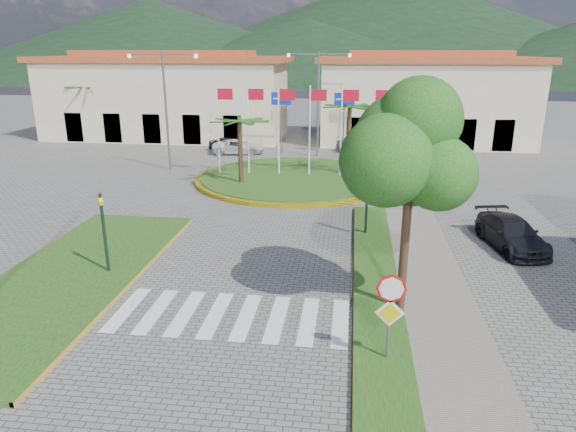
# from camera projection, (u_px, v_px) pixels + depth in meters

# --- Properties ---
(ground) EXTENTS (160.00, 160.00, 0.00)m
(ground) POSITION_uv_depth(u_px,v_px,m) (190.00, 395.00, 12.67)
(ground) COLOR slate
(ground) RESTS_ON ground
(sidewalk_right) EXTENTS (4.00, 28.00, 0.15)m
(sidewalk_right) POSITION_uv_depth(u_px,v_px,m) (428.00, 363.00, 13.81)
(sidewalk_right) COLOR gray
(sidewalk_right) RESTS_ON ground
(verge_right) EXTENTS (1.60, 28.00, 0.18)m
(verge_right) POSITION_uv_depth(u_px,v_px,m) (383.00, 360.00, 13.95)
(verge_right) COLOR #1A4012
(verge_right) RESTS_ON ground
(median_left) EXTENTS (5.00, 14.00, 0.18)m
(median_left) POSITION_uv_depth(u_px,v_px,m) (70.00, 276.00, 19.07)
(median_left) COLOR #1A4012
(median_left) RESTS_ON ground
(crosswalk) EXTENTS (8.00, 3.00, 0.01)m
(crosswalk) POSITION_uv_depth(u_px,v_px,m) (228.00, 315.00, 16.44)
(crosswalk) COLOR silver
(crosswalk) RESTS_ON ground
(roundabout_island) EXTENTS (12.70, 12.70, 6.00)m
(roundabout_island) POSITION_uv_depth(u_px,v_px,m) (293.00, 178.00, 33.37)
(roundabout_island) COLOR yellow
(roundabout_island) RESTS_ON ground
(stop_sign) EXTENTS (0.80, 0.11, 2.65)m
(stop_sign) POSITION_uv_depth(u_px,v_px,m) (390.00, 304.00, 13.38)
(stop_sign) COLOR slate
(stop_sign) RESTS_ON ground
(deciduous_tree) EXTENTS (3.60, 3.60, 6.80)m
(deciduous_tree) POSITION_uv_depth(u_px,v_px,m) (412.00, 154.00, 15.12)
(deciduous_tree) COLOR black
(deciduous_tree) RESTS_ON ground
(traffic_light_left) EXTENTS (0.15, 0.18, 3.20)m
(traffic_light_left) POSITION_uv_depth(u_px,v_px,m) (104.00, 226.00, 18.82)
(traffic_light_left) COLOR black
(traffic_light_left) RESTS_ON ground
(traffic_light_right) EXTENTS (0.15, 0.18, 3.20)m
(traffic_light_right) POSITION_uv_depth(u_px,v_px,m) (367.00, 195.00, 22.85)
(traffic_light_right) COLOR black
(traffic_light_right) RESTS_ON ground
(traffic_light_far) EXTENTS (0.18, 0.15, 3.20)m
(traffic_light_far) POSITION_uv_depth(u_px,v_px,m) (414.00, 143.00, 35.64)
(traffic_light_far) COLOR black
(traffic_light_far) RESTS_ON ground
(direction_sign_west) EXTENTS (1.60, 0.14, 5.20)m
(direction_sign_west) POSITION_uv_depth(u_px,v_px,m) (281.00, 110.00, 41.03)
(direction_sign_west) COLOR slate
(direction_sign_west) RESTS_ON ground
(direction_sign_east) EXTENTS (1.60, 0.14, 5.20)m
(direction_sign_east) POSITION_uv_depth(u_px,v_px,m) (344.00, 110.00, 40.43)
(direction_sign_east) COLOR slate
(direction_sign_east) RESTS_ON ground
(street_lamp_centre) EXTENTS (4.80, 0.16, 8.00)m
(street_lamp_centre) POSITION_uv_depth(u_px,v_px,m) (318.00, 99.00, 39.45)
(street_lamp_centre) COLOR slate
(street_lamp_centre) RESTS_ON ground
(street_lamp_west) EXTENTS (4.80, 0.16, 8.00)m
(street_lamp_west) POSITION_uv_depth(u_px,v_px,m) (166.00, 105.00, 34.99)
(street_lamp_west) COLOR slate
(street_lamp_west) RESTS_ON ground
(building_left) EXTENTS (23.32, 9.54, 8.05)m
(building_left) POSITION_uv_depth(u_px,v_px,m) (167.00, 96.00, 48.97)
(building_left) COLOR beige
(building_left) RESTS_ON ground
(building_right) EXTENTS (19.08, 9.54, 8.05)m
(building_right) POSITION_uv_depth(u_px,v_px,m) (424.00, 99.00, 46.11)
(building_right) COLOR beige
(building_right) RESTS_ON ground
(hill_far_west) EXTENTS (140.00, 140.00, 22.00)m
(hill_far_west) POSITION_uv_depth(u_px,v_px,m) (151.00, 39.00, 147.88)
(hill_far_west) COLOR black
(hill_far_west) RESTS_ON ground
(hill_far_mid) EXTENTS (180.00, 180.00, 30.00)m
(hill_far_mid) POSITION_uv_depth(u_px,v_px,m) (394.00, 26.00, 157.16)
(hill_far_mid) COLOR black
(hill_far_mid) RESTS_ON ground
(hill_near_back) EXTENTS (110.00, 110.00, 16.00)m
(hill_near_back) POSITION_uv_depth(u_px,v_px,m) (303.00, 50.00, 134.01)
(hill_near_back) COLOR black
(hill_near_back) RESTS_ON ground
(white_van) EXTENTS (4.36, 2.45, 1.15)m
(white_van) POSITION_uv_depth(u_px,v_px,m) (238.00, 147.00, 41.69)
(white_van) COLOR silver
(white_van) RESTS_ON ground
(car_dark_a) EXTENTS (3.60, 1.86, 1.17)m
(car_dark_a) POSITION_uv_depth(u_px,v_px,m) (230.00, 144.00, 42.84)
(car_dark_a) COLOR black
(car_dark_a) RESTS_ON ground
(car_dark_b) EXTENTS (3.72, 2.11, 1.16)m
(car_dark_b) POSITION_uv_depth(u_px,v_px,m) (358.00, 144.00, 42.77)
(car_dark_b) COLOR black
(car_dark_b) RESTS_ON ground
(car_side_right) EXTENTS (2.61, 4.69, 1.29)m
(car_side_right) POSITION_uv_depth(u_px,v_px,m) (512.00, 233.00, 21.90)
(car_side_right) COLOR black
(car_side_right) RESTS_ON ground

